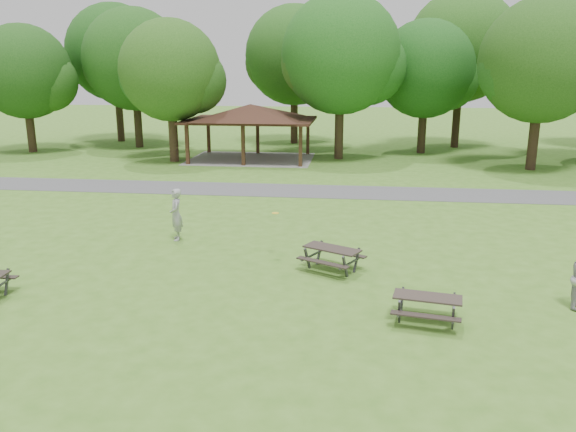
# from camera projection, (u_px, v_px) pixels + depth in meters

# --- Properties ---
(ground) EXTENTS (160.00, 160.00, 0.00)m
(ground) POSITION_uv_depth(u_px,v_px,m) (234.00, 297.00, 15.39)
(ground) COLOR #437621
(ground) RESTS_ON ground
(asphalt_path) EXTENTS (120.00, 3.20, 0.02)m
(asphalt_path) POSITION_uv_depth(u_px,v_px,m) (292.00, 191.00, 28.83)
(asphalt_path) COLOR #4C4C4F
(asphalt_path) RESTS_ON ground
(pavilion) EXTENTS (8.60, 7.01, 3.76)m
(pavilion) POSITION_uv_depth(u_px,v_px,m) (250.00, 114.00, 38.12)
(pavilion) COLOR #392114
(pavilion) RESTS_ON ground
(tree_row_b) EXTENTS (7.14, 6.80, 9.28)m
(tree_row_b) POSITION_uv_depth(u_px,v_px,m) (26.00, 75.00, 40.89)
(tree_row_b) COLOR #2F2015
(tree_row_b) RESTS_ON ground
(tree_row_c) EXTENTS (8.19, 7.80, 10.67)m
(tree_row_c) POSITION_uv_depth(u_px,v_px,m) (135.00, 63.00, 43.22)
(tree_row_c) COLOR black
(tree_row_c) RESTS_ON ground
(tree_row_d) EXTENTS (6.93, 6.60, 9.27)m
(tree_row_d) POSITION_uv_depth(u_px,v_px,m) (171.00, 74.00, 36.59)
(tree_row_d) COLOR #322316
(tree_row_d) RESTS_ON ground
(tree_row_e) EXTENTS (8.40, 8.00, 11.02)m
(tree_row_e) POSITION_uv_depth(u_px,v_px,m) (342.00, 58.00, 37.45)
(tree_row_e) COLOR black
(tree_row_e) RESTS_ON ground
(tree_row_f) EXTENTS (7.35, 7.00, 9.55)m
(tree_row_f) POSITION_uv_depth(u_px,v_px,m) (427.00, 72.00, 40.35)
(tree_row_f) COLOR black
(tree_row_f) RESTS_ON ground
(tree_row_g) EXTENTS (7.77, 7.40, 10.25)m
(tree_row_g) POSITION_uv_depth(u_px,v_px,m) (543.00, 64.00, 33.28)
(tree_row_g) COLOR black
(tree_row_g) RESTS_ON ground
(tree_deep_a) EXTENTS (8.40, 8.00, 11.38)m
(tree_deep_a) POSITION_uv_depth(u_px,v_px,m) (116.00, 56.00, 46.77)
(tree_deep_a) COLOR #2F2015
(tree_deep_a) RESTS_ON ground
(tree_deep_b) EXTENTS (8.40, 8.00, 11.13)m
(tree_deep_b) POSITION_uv_depth(u_px,v_px,m) (296.00, 58.00, 45.57)
(tree_deep_b) COLOR #301D15
(tree_deep_b) RESTS_ON ground
(tree_deep_c) EXTENTS (8.82, 8.40, 11.90)m
(tree_deep_c) POSITION_uv_depth(u_px,v_px,m) (463.00, 50.00, 42.95)
(tree_deep_c) COLOR black
(tree_deep_c) RESTS_ON ground
(picnic_table_middle) EXTENTS (2.19, 2.04, 0.76)m
(picnic_table_middle) POSITION_uv_depth(u_px,v_px,m) (332.00, 253.00, 17.33)
(picnic_table_middle) COLOR #2D2520
(picnic_table_middle) RESTS_ON ground
(picnic_table_far) EXTENTS (1.84, 1.58, 0.71)m
(picnic_table_far) POSITION_uv_depth(u_px,v_px,m) (427.00, 302.00, 13.76)
(picnic_table_far) COLOR #302823
(picnic_table_far) RESTS_ON ground
(frisbee_in_flight) EXTENTS (0.30, 0.30, 0.02)m
(frisbee_in_flight) POSITION_uv_depth(u_px,v_px,m) (275.00, 213.00, 18.39)
(frisbee_in_flight) COLOR yellow
(frisbee_in_flight) RESTS_ON ground
(frisbee_thrower) EXTENTS (0.67, 0.81, 1.90)m
(frisbee_thrower) POSITION_uv_depth(u_px,v_px,m) (176.00, 215.00, 20.35)
(frisbee_thrower) COLOR #9B9B9D
(frisbee_thrower) RESTS_ON ground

